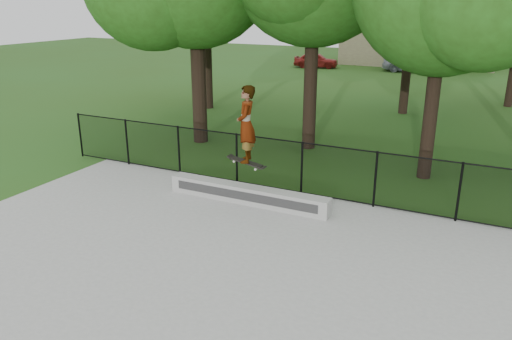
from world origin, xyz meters
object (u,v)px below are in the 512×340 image
Objects in this scene: car_a at (316,60)px; car_c at (414,63)px; grind_ledge at (247,194)px; car_b at (401,61)px; skater_airborne at (246,125)px.

car_a is 0.83× the size of car_c.
grind_ledge is at bearing 178.00° from car_c.
car_b is 1.38× the size of skater_airborne.
car_b is at bearing 93.59° from skater_airborne.
car_a reaches higher than car_b.
car_b is (-1.80, 30.41, 0.22)m from grind_ledge.
skater_airborne reaches higher than grind_ledge.
car_b is at bearing 93.38° from grind_ledge.
car_a is at bearing 135.89° from car_b.
car_c is 28.64m from skater_airborne.
car_b is 0.68× the size of car_c.
grind_ledge is 2.19× the size of skater_airborne.
skater_airborne reaches higher than car_b.
car_c reaches higher than car_b.
car_a is at bearing 92.91° from car_c.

